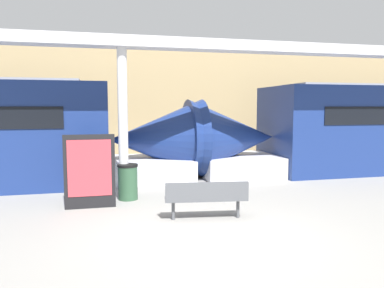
{
  "coord_description": "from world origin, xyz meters",
  "views": [
    {
      "loc": [
        -1.81,
        -6.41,
        2.38
      ],
      "look_at": [
        0.48,
        3.19,
        1.4
      ],
      "focal_mm": 35.0,
      "sensor_mm": 36.0,
      "label": 1
    }
  ],
  "objects_px": {
    "support_column_near": "(123,124)",
    "bench_near": "(206,196)",
    "trash_bin": "(128,182)",
    "poster_board": "(90,171)"
  },
  "relations": [
    {
      "from": "support_column_near",
      "to": "bench_near",
      "type": "bearing_deg",
      "value": -55.96
    },
    {
      "from": "bench_near",
      "to": "trash_bin",
      "type": "xyz_separation_m",
      "value": [
        -1.49,
        2.18,
        -0.05
      ]
    },
    {
      "from": "bench_near",
      "to": "trash_bin",
      "type": "bearing_deg",
      "value": 131.86
    },
    {
      "from": "bench_near",
      "to": "support_column_near",
      "type": "distance_m",
      "value": 3.17
    },
    {
      "from": "trash_bin",
      "to": "bench_near",
      "type": "bearing_deg",
      "value": -55.59
    },
    {
      "from": "poster_board",
      "to": "trash_bin",
      "type": "bearing_deg",
      "value": 35.86
    },
    {
      "from": "poster_board",
      "to": "support_column_near",
      "type": "relative_size",
      "value": 0.45
    },
    {
      "from": "trash_bin",
      "to": "support_column_near",
      "type": "bearing_deg",
      "value": 118.82
    },
    {
      "from": "trash_bin",
      "to": "support_column_near",
      "type": "relative_size",
      "value": 0.24
    },
    {
      "from": "bench_near",
      "to": "poster_board",
      "type": "relative_size",
      "value": 1.02
    }
  ]
}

